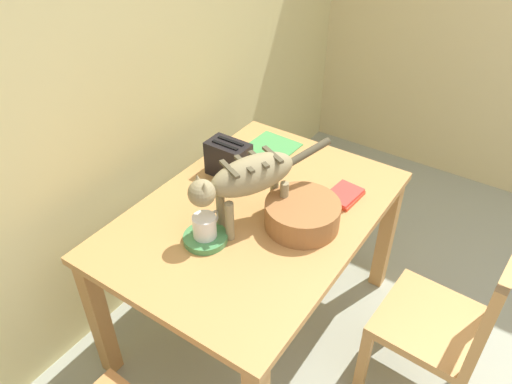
{
  "coord_description": "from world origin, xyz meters",
  "views": [
    {
      "loc": [
        -1.37,
        0.55,
        2.08
      ],
      "look_at": [
        0.0,
        1.47,
        0.84
      ],
      "focal_mm": 34.49,
      "sensor_mm": 36.0,
      "label": 1
    }
  ],
  "objects_px": {
    "coffee_mug": "(205,226)",
    "wooden_chair_near": "(443,324)",
    "book_stack": "(344,195)",
    "cat": "(248,179)",
    "toaster": "(228,159)",
    "dining_table": "(256,225)",
    "wicker_basket": "(302,214)",
    "magazine": "(269,149)",
    "saucer_bowl": "(205,238)"
  },
  "relations": [
    {
      "from": "saucer_bowl",
      "to": "toaster",
      "type": "height_order",
      "value": "toaster"
    },
    {
      "from": "saucer_bowl",
      "to": "coffee_mug",
      "type": "distance_m",
      "value": 0.06
    },
    {
      "from": "book_stack",
      "to": "wooden_chair_near",
      "type": "height_order",
      "value": "wooden_chair_near"
    },
    {
      "from": "dining_table",
      "to": "wicker_basket",
      "type": "xyz_separation_m",
      "value": [
        0.03,
        -0.21,
        0.14
      ]
    },
    {
      "from": "coffee_mug",
      "to": "toaster",
      "type": "bearing_deg",
      "value": 25.33
    },
    {
      "from": "magazine",
      "to": "wooden_chair_near",
      "type": "bearing_deg",
      "value": -105.19
    },
    {
      "from": "magazine",
      "to": "book_stack",
      "type": "bearing_deg",
      "value": -105.07
    },
    {
      "from": "coffee_mug",
      "to": "toaster",
      "type": "distance_m",
      "value": 0.47
    },
    {
      "from": "cat",
      "to": "coffee_mug",
      "type": "height_order",
      "value": "cat"
    },
    {
      "from": "saucer_bowl",
      "to": "wicker_basket",
      "type": "height_order",
      "value": "wicker_basket"
    },
    {
      "from": "coffee_mug",
      "to": "wooden_chair_near",
      "type": "distance_m",
      "value": 1.05
    },
    {
      "from": "cat",
      "to": "coffee_mug",
      "type": "relative_size",
      "value": 4.32
    },
    {
      "from": "saucer_bowl",
      "to": "magazine",
      "type": "distance_m",
      "value": 0.74
    },
    {
      "from": "wicker_basket",
      "to": "saucer_bowl",
      "type": "bearing_deg",
      "value": 137.92
    },
    {
      "from": "magazine",
      "to": "wicker_basket",
      "type": "bearing_deg",
      "value": -131.94
    },
    {
      "from": "saucer_bowl",
      "to": "cat",
      "type": "bearing_deg",
      "value": -24.76
    },
    {
      "from": "dining_table",
      "to": "coffee_mug",
      "type": "bearing_deg",
      "value": 167.4
    },
    {
      "from": "wicker_basket",
      "to": "wooden_chair_near",
      "type": "height_order",
      "value": "wooden_chair_near"
    },
    {
      "from": "book_stack",
      "to": "wooden_chair_near",
      "type": "xyz_separation_m",
      "value": [
        -0.18,
        -0.57,
        -0.31
      ]
    },
    {
      "from": "coffee_mug",
      "to": "saucer_bowl",
      "type": "bearing_deg",
      "value": 180.0
    },
    {
      "from": "toaster",
      "to": "magazine",
      "type": "bearing_deg",
      "value": -7.54
    },
    {
      "from": "book_stack",
      "to": "coffee_mug",
      "type": "bearing_deg",
      "value": 149.07
    },
    {
      "from": "coffee_mug",
      "to": "wooden_chair_near",
      "type": "height_order",
      "value": "wooden_chair_near"
    },
    {
      "from": "dining_table",
      "to": "toaster",
      "type": "relative_size",
      "value": 6.62
    },
    {
      "from": "book_stack",
      "to": "wooden_chair_near",
      "type": "distance_m",
      "value": 0.67
    },
    {
      "from": "coffee_mug",
      "to": "magazine",
      "type": "xyz_separation_m",
      "value": [
        0.72,
        0.16,
        -0.07
      ]
    },
    {
      "from": "wicker_basket",
      "to": "toaster",
      "type": "bearing_deg",
      "value": 74.75
    },
    {
      "from": "dining_table",
      "to": "wicker_basket",
      "type": "height_order",
      "value": "wicker_basket"
    },
    {
      "from": "magazine",
      "to": "toaster",
      "type": "relative_size",
      "value": 1.44
    },
    {
      "from": "dining_table",
      "to": "wooden_chair_near",
      "type": "height_order",
      "value": "wooden_chair_near"
    },
    {
      "from": "coffee_mug",
      "to": "wicker_basket",
      "type": "relative_size",
      "value": 0.45
    },
    {
      "from": "book_stack",
      "to": "wicker_basket",
      "type": "distance_m",
      "value": 0.28
    },
    {
      "from": "cat",
      "to": "toaster",
      "type": "xyz_separation_m",
      "value": [
        0.25,
        0.29,
        -0.15
      ]
    },
    {
      "from": "coffee_mug",
      "to": "book_stack",
      "type": "relative_size",
      "value": 0.77
    },
    {
      "from": "magazine",
      "to": "book_stack",
      "type": "distance_m",
      "value": 0.53
    },
    {
      "from": "wooden_chair_near",
      "to": "wicker_basket",
      "type": "bearing_deg",
      "value": 100.93
    },
    {
      "from": "wooden_chair_near",
      "to": "cat",
      "type": "bearing_deg",
      "value": 107.27
    },
    {
      "from": "wooden_chair_near",
      "to": "dining_table",
      "type": "bearing_deg",
      "value": 100.85
    },
    {
      "from": "cat",
      "to": "toaster",
      "type": "distance_m",
      "value": 0.41
    },
    {
      "from": "dining_table",
      "to": "coffee_mug",
      "type": "xyz_separation_m",
      "value": [
        -0.27,
        0.06,
        0.16
      ]
    },
    {
      "from": "wicker_basket",
      "to": "magazine",
      "type": "bearing_deg",
      "value": 45.89
    },
    {
      "from": "magazine",
      "to": "toaster",
      "type": "height_order",
      "value": "toaster"
    },
    {
      "from": "wicker_basket",
      "to": "toaster",
      "type": "relative_size",
      "value": 1.56
    },
    {
      "from": "coffee_mug",
      "to": "wicker_basket",
      "type": "xyz_separation_m",
      "value": [
        0.3,
        -0.27,
        -0.02
      ]
    },
    {
      "from": "saucer_bowl",
      "to": "wooden_chair_near",
      "type": "height_order",
      "value": "wooden_chair_near"
    },
    {
      "from": "dining_table",
      "to": "book_stack",
      "type": "xyz_separation_m",
      "value": [
        0.29,
        -0.28,
        0.1
      ]
    },
    {
      "from": "dining_table",
      "to": "toaster",
      "type": "bearing_deg",
      "value": 59.1
    },
    {
      "from": "saucer_bowl",
      "to": "wooden_chair_near",
      "type": "distance_m",
      "value": 1.03
    },
    {
      "from": "saucer_bowl",
      "to": "wooden_chair_near",
      "type": "xyz_separation_m",
      "value": [
        0.39,
        -0.91,
        -0.31
      ]
    },
    {
      "from": "dining_table",
      "to": "saucer_bowl",
      "type": "relative_size",
      "value": 7.39
    }
  ]
}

